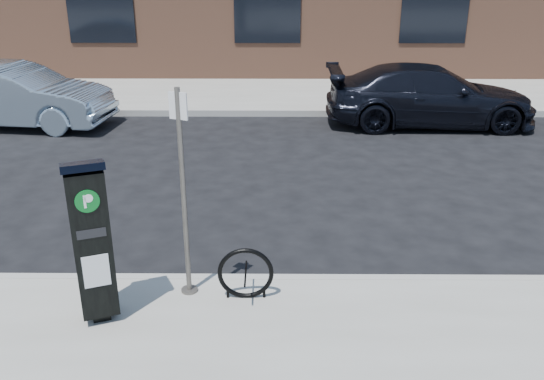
{
  "coord_description": "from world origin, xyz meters",
  "views": [
    {
      "loc": [
        0.27,
        -5.96,
        3.67
      ],
      "look_at": [
        0.23,
        0.5,
        1.05
      ],
      "focal_mm": 38.0,
      "sensor_mm": 36.0,
      "label": 1
    }
  ],
  "objects_px": {
    "car_silver": "(15,96)",
    "car_dark": "(430,96)",
    "parking_kiosk": "(92,241)",
    "sign_pole": "(184,197)",
    "bike_rack": "(246,274)"
  },
  "relations": [
    {
      "from": "car_dark",
      "to": "parking_kiosk",
      "type": "bearing_deg",
      "value": 147.36
    },
    {
      "from": "sign_pole",
      "to": "bike_rack",
      "type": "distance_m",
      "value": 1.08
    },
    {
      "from": "parking_kiosk",
      "to": "car_dark",
      "type": "bearing_deg",
      "value": 34.8
    },
    {
      "from": "sign_pole",
      "to": "bike_rack",
      "type": "height_order",
      "value": "sign_pole"
    },
    {
      "from": "parking_kiosk",
      "to": "sign_pole",
      "type": "relative_size",
      "value": 0.75
    },
    {
      "from": "parking_kiosk",
      "to": "bike_rack",
      "type": "height_order",
      "value": "parking_kiosk"
    },
    {
      "from": "parking_kiosk",
      "to": "car_dark",
      "type": "distance_m",
      "value": 9.76
    },
    {
      "from": "parking_kiosk",
      "to": "sign_pole",
      "type": "bearing_deg",
      "value": 9.7
    },
    {
      "from": "sign_pole",
      "to": "bike_rack",
      "type": "xyz_separation_m",
      "value": [
        0.65,
        -0.12,
        -0.86
      ]
    },
    {
      "from": "bike_rack",
      "to": "car_silver",
      "type": "bearing_deg",
      "value": 126.08
    },
    {
      "from": "car_silver",
      "to": "car_dark",
      "type": "distance_m",
      "value": 9.57
    },
    {
      "from": "parking_kiosk",
      "to": "sign_pole",
      "type": "distance_m",
      "value": 1.03
    },
    {
      "from": "bike_rack",
      "to": "car_silver",
      "type": "xyz_separation_m",
      "value": [
        -5.67,
        7.52,
        0.26
      ]
    },
    {
      "from": "sign_pole",
      "to": "car_silver",
      "type": "xyz_separation_m",
      "value": [
        -5.02,
        7.4,
        -0.59
      ]
    },
    {
      "from": "car_silver",
      "to": "car_dark",
      "type": "height_order",
      "value": "car_silver"
    }
  ]
}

